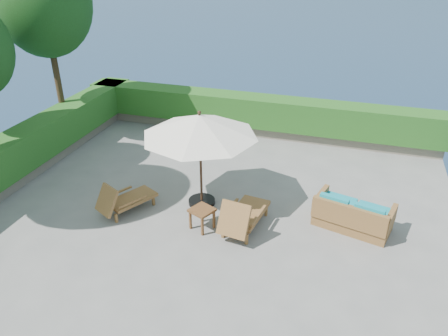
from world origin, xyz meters
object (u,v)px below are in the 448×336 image
(lounge_left, at_px, (124,199))
(lounge_right, at_px, (243,215))
(side_table, at_px, (202,213))
(patio_umbrella, at_px, (200,126))
(wicker_loveseat, at_px, (352,216))

(lounge_left, distance_m, lounge_right, 3.02)
(lounge_left, bearing_deg, lounge_right, 30.46)
(lounge_right, height_order, side_table, lounge_right)
(patio_umbrella, bearing_deg, wicker_loveseat, 0.38)
(side_table, bearing_deg, patio_umbrella, 110.49)
(patio_umbrella, bearing_deg, lounge_right, -31.43)
(patio_umbrella, bearing_deg, side_table, -69.51)
(lounge_left, distance_m, wicker_loveseat, 5.52)
(lounge_left, bearing_deg, patio_umbrella, 56.70)
(patio_umbrella, height_order, lounge_right, patio_umbrella)
(lounge_left, relative_size, side_table, 2.42)
(side_table, xyz_separation_m, wicker_loveseat, (3.35, 1.05, -0.10))
(lounge_right, xyz_separation_m, wicker_loveseat, (2.42, 0.83, -0.07))
(side_table, bearing_deg, lounge_left, 177.42)
(lounge_right, bearing_deg, side_table, -158.42)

